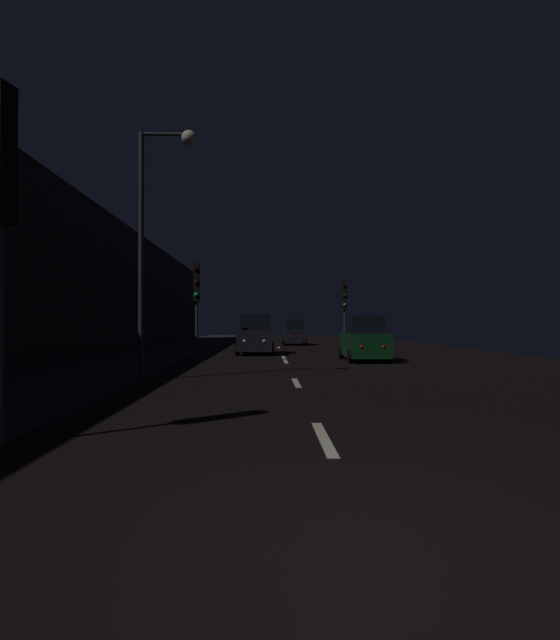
{
  "coord_description": "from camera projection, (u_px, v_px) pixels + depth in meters",
  "views": [
    {
      "loc": [
        -0.81,
        -4.26,
        1.65
      ],
      "look_at": [
        -0.3,
        16.12,
        1.82
      ],
      "focal_mm": 28.33,
      "sensor_mm": 36.0,
      "label": 1
    }
  ],
  "objects": [
    {
      "name": "ground",
      "position": [
        282.0,
        353.0,
        28.75
      ],
      "size": [
        25.68,
        84.0,
        0.02
      ],
      "primitive_type": "cube",
      "color": "black"
    },
    {
      "name": "sidewalk_left",
      "position": [
        165.0,
        352.0,
        28.58
      ],
      "size": [
        4.4,
        84.0,
        0.15
      ],
      "primitive_type": "cube",
      "color": "#28282B",
      "rests_on": "ground"
    },
    {
      "name": "building_facade_left",
      "position": [
        98.0,
        284.0,
        25.05
      ],
      "size": [
        0.8,
        63.0,
        7.35
      ],
      "primitive_type": "cube",
      "color": "#2D2B28",
      "rests_on": "ground"
    },
    {
      "name": "car_distant_taillights",
      "position": [
        294.0,
        333.0,
        40.5
      ],
      "size": [
        1.87,
        4.04,
        2.03
      ],
      "rotation": [
        0.0,
        0.0,
        1.57
      ],
      "color": "black",
      "rests_on": "ground"
    },
    {
      "name": "lane_centerline",
      "position": [
        287.0,
        364.0,
        20.85
      ],
      "size": [
        0.16,
        30.68,
        0.01
      ],
      "color": "beige",
      "rests_on": "ground"
    },
    {
      "name": "streetlamp_overhead",
      "position": [
        156.0,
        215.0,
        14.9
      ],
      "size": [
        1.7,
        0.44,
        7.4
      ],
      "color": "#2D2D30",
      "rests_on": "ground"
    },
    {
      "name": "traffic_light_far_right",
      "position": [
        344.0,
        300.0,
        33.62
      ],
      "size": [
        0.34,
        0.47,
        4.53
      ],
      "rotation": [
        0.0,
        0.0,
        -1.68
      ],
      "color": "#38383A",
      "rests_on": "ground"
    },
    {
      "name": "car_parked_right_far",
      "position": [
        364.0,
        340.0,
        22.72
      ],
      "size": [
        1.85,
        4.0,
        2.01
      ],
      "rotation": [
        0.0,
        0.0,
        1.57
      ],
      "color": "#0F3819",
      "rests_on": "ground"
    },
    {
      "name": "car_approaching_headlights",
      "position": [
        255.0,
        336.0,
        28.0
      ],
      "size": [
        2.02,
        4.37,
        2.2
      ],
      "rotation": [
        0.0,
        0.0,
        -1.57
      ],
      "color": "black",
      "rests_on": "ground"
    },
    {
      "name": "traffic_light_far_left",
      "position": [
        197.0,
        289.0,
        25.09
      ],
      "size": [
        0.33,
        0.47,
        4.69
      ],
      "rotation": [
        0.0,
        0.0,
        -1.51
      ],
      "color": "#38383A",
      "rests_on": "ground"
    }
  ]
}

